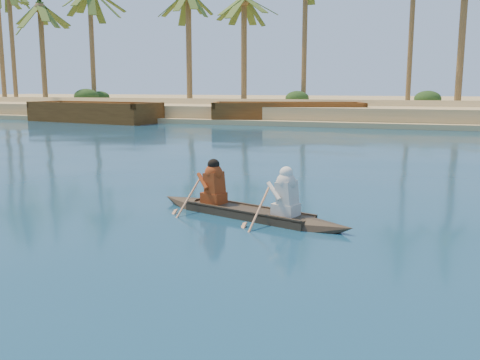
% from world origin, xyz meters
% --- Properties ---
extents(ground, '(160.00, 160.00, 0.00)m').
position_xyz_m(ground, '(0.00, 0.00, 0.00)').
color(ground, '#0B3349').
rests_on(ground, ground).
extents(sandy_embankment, '(150.00, 51.00, 1.50)m').
position_xyz_m(sandy_embankment, '(0.00, 46.89, 0.53)').
color(sandy_embankment, tan).
rests_on(sandy_embankment, ground).
extents(palm_grove, '(110.00, 14.00, 16.00)m').
position_xyz_m(palm_grove, '(0.00, 35.00, 8.00)').
color(palm_grove, '#3B501C').
rests_on(palm_grove, ground).
extents(shrub_cluster, '(100.00, 6.00, 2.40)m').
position_xyz_m(shrub_cluster, '(0.00, 31.50, 1.20)').
color(shrub_cluster, '#1A3A15').
rests_on(shrub_cluster, ground).
extents(canoe, '(4.99, 2.20, 1.39)m').
position_xyz_m(canoe, '(-4.27, -4.00, 0.27)').
color(canoe, '#34261C').
rests_on(canoe, ground).
extents(barge_left, '(11.60, 5.50, 1.86)m').
position_xyz_m(barge_left, '(-25.76, 22.00, 0.65)').
color(barge_left, brown).
rests_on(barge_left, ground).
extents(barge_mid, '(11.98, 6.53, 1.90)m').
position_xyz_m(barge_mid, '(-10.64, 25.32, 0.66)').
color(barge_mid, brown).
rests_on(barge_mid, ground).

